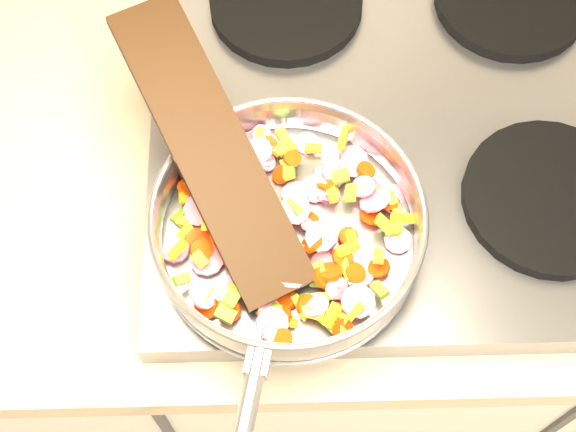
{
  "coord_description": "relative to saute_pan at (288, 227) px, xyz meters",
  "views": [
    {
      "loc": [
        -0.85,
        1.13,
        1.72
      ],
      "look_at": [
        -0.85,
        1.48,
        1.01
      ],
      "focal_mm": 50.0,
      "sensor_mm": 36.0,
      "label": 1
    }
  ],
  "objects": [
    {
      "name": "grate_bl",
      "position": [
        0.01,
        0.33,
        -0.04
      ],
      "size": [
        0.19,
        0.19,
        0.02
      ],
      "primitive_type": "cylinder",
      "color": "black",
      "rests_on": "cooktop"
    },
    {
      "name": "wooden_spatula",
      "position": [
        -0.08,
        0.07,
        0.04
      ],
      "size": [
        0.21,
        0.33,
        0.1
      ],
      "primitive_type": "cube",
      "rotation": [
        0.0,
        -0.26,
        2.03
      ],
      "color": "black",
      "rests_on": "saute_pan"
    },
    {
      "name": "grate_fl",
      "position": [
        0.01,
        0.05,
        -0.04
      ],
      "size": [
        0.19,
        0.19,
        0.02
      ],
      "primitive_type": "cylinder",
      "color": "black",
      "rests_on": "cooktop"
    },
    {
      "name": "vegetable_heap",
      "position": [
        -0.0,
        0.0,
        -0.01
      ],
      "size": [
        0.27,
        0.26,
        0.05
      ],
      "color": "#CC1359",
      "rests_on": "saute_pan"
    },
    {
      "name": "saute_pan",
      "position": [
        0.0,
        0.0,
        0.0
      ],
      "size": [
        0.32,
        0.48,
        0.06
      ],
      "rotation": [
        0.0,
        0.0,
        -0.21
      ],
      "color": "#9E9EA5",
      "rests_on": "grate_fl"
    },
    {
      "name": "cooktop",
      "position": [
        0.15,
        0.19,
        -0.07
      ],
      "size": [
        0.6,
        0.6,
        0.04
      ],
      "primitive_type": "cube",
      "color": "#939399",
      "rests_on": "counter_top"
    },
    {
      "name": "grate_fr",
      "position": [
        0.29,
        0.05,
        -0.04
      ],
      "size": [
        0.19,
        0.19,
        0.02
      ],
      "primitive_type": "cylinder",
      "color": "black",
      "rests_on": "cooktop"
    }
  ]
}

